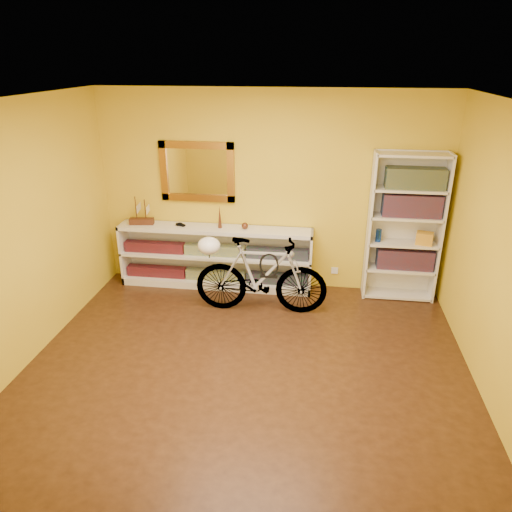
# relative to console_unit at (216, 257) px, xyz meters

# --- Properties ---
(floor) EXTENTS (4.50, 4.00, 0.01)m
(floor) POSITION_rel_console_unit_xyz_m (0.71, -1.81, -0.43)
(floor) COLOR black
(floor) RESTS_ON ground
(ceiling) EXTENTS (4.50, 4.00, 0.01)m
(ceiling) POSITION_rel_console_unit_xyz_m (0.71, -1.81, 2.18)
(ceiling) COLOR silver
(ceiling) RESTS_ON ground
(back_wall) EXTENTS (4.50, 0.01, 2.60)m
(back_wall) POSITION_rel_console_unit_xyz_m (0.71, 0.19, 0.88)
(back_wall) COLOR gold
(back_wall) RESTS_ON ground
(left_wall) EXTENTS (0.01, 4.00, 2.60)m
(left_wall) POSITION_rel_console_unit_xyz_m (-1.54, -1.81, 0.88)
(left_wall) COLOR gold
(left_wall) RESTS_ON ground
(right_wall) EXTENTS (0.01, 4.00, 2.60)m
(right_wall) POSITION_rel_console_unit_xyz_m (2.97, -1.81, 0.88)
(right_wall) COLOR gold
(right_wall) RESTS_ON ground
(gilt_mirror) EXTENTS (0.98, 0.06, 0.78)m
(gilt_mirror) POSITION_rel_console_unit_xyz_m (-0.24, 0.15, 1.12)
(gilt_mirror) COLOR brown
(gilt_mirror) RESTS_ON back_wall
(wall_socket) EXTENTS (0.09, 0.02, 0.09)m
(wall_socket) POSITION_rel_console_unit_xyz_m (1.61, 0.17, -0.17)
(wall_socket) COLOR silver
(wall_socket) RESTS_ON back_wall
(console_unit) EXTENTS (2.60, 0.35, 0.85)m
(console_unit) POSITION_rel_console_unit_xyz_m (0.00, 0.00, 0.00)
(console_unit) COLOR silver
(console_unit) RESTS_ON floor
(cd_row_lower) EXTENTS (2.50, 0.13, 0.14)m
(cd_row_lower) POSITION_rel_console_unit_xyz_m (-0.00, -0.02, -0.26)
(cd_row_lower) COLOR black
(cd_row_lower) RESTS_ON console_unit
(cd_row_upper) EXTENTS (2.50, 0.13, 0.14)m
(cd_row_upper) POSITION_rel_console_unit_xyz_m (-0.00, -0.02, 0.11)
(cd_row_upper) COLOR navy
(cd_row_upper) RESTS_ON console_unit
(model_ship) EXTENTS (0.34, 0.16, 0.38)m
(model_ship) POSITION_rel_console_unit_xyz_m (-1.00, 0.00, 0.62)
(model_ship) COLOR #3D1E11
(model_ship) RESTS_ON console_unit
(toy_car) EXTENTS (0.00, 0.01, 0.00)m
(toy_car) POSITION_rel_console_unit_xyz_m (-0.46, 0.00, 0.43)
(toy_car) COLOR black
(toy_car) RESTS_ON console_unit
(bronze_ornament) EXTENTS (0.05, 0.05, 0.31)m
(bronze_ornament) POSITION_rel_console_unit_xyz_m (0.08, 0.00, 0.58)
(bronze_ornament) COLOR #562D1D
(bronze_ornament) RESTS_ON console_unit
(decorative_orb) EXTENTS (0.09, 0.09, 0.09)m
(decorative_orb) POSITION_rel_console_unit_xyz_m (0.41, 0.00, 0.47)
(decorative_orb) COLOR #562D1D
(decorative_orb) RESTS_ON console_unit
(bookcase) EXTENTS (0.90, 0.30, 1.90)m
(bookcase) POSITION_rel_console_unit_xyz_m (2.43, 0.03, 0.52)
(bookcase) COLOR silver
(bookcase) RESTS_ON floor
(book_row_a) EXTENTS (0.70, 0.22, 0.26)m
(book_row_a) POSITION_rel_console_unit_xyz_m (2.48, 0.03, 0.12)
(book_row_a) COLOR maroon
(book_row_a) RESTS_ON bookcase
(book_row_b) EXTENTS (0.70, 0.22, 0.28)m
(book_row_b) POSITION_rel_console_unit_xyz_m (2.48, 0.03, 0.83)
(book_row_b) COLOR maroon
(book_row_b) RESTS_ON bookcase
(book_row_c) EXTENTS (0.70, 0.22, 0.25)m
(book_row_c) POSITION_rel_console_unit_xyz_m (2.48, 0.03, 1.16)
(book_row_c) COLOR navy
(book_row_c) RESTS_ON bookcase
(travel_mug) EXTENTS (0.07, 0.07, 0.16)m
(travel_mug) POSITION_rel_console_unit_xyz_m (2.12, 0.01, 0.42)
(travel_mug) COLOR #163B98
(travel_mug) RESTS_ON bookcase
(red_tin) EXTENTS (0.17, 0.17, 0.18)m
(red_tin) POSITION_rel_console_unit_xyz_m (2.23, 0.06, 1.13)
(red_tin) COLOR maroon
(red_tin) RESTS_ON bookcase
(yellow_bag) EXTENTS (0.23, 0.18, 0.16)m
(yellow_bag) POSITION_rel_console_unit_xyz_m (2.68, -0.01, 0.42)
(yellow_bag) COLOR gold
(yellow_bag) RESTS_ON bookcase
(bicycle) EXTENTS (0.48, 1.65, 0.97)m
(bicycle) POSITION_rel_console_unit_xyz_m (0.70, -0.62, 0.06)
(bicycle) COLOR silver
(bicycle) RESTS_ON floor
(helmet) EXTENTS (0.28, 0.26, 0.21)m
(helmet) POSITION_rel_console_unit_xyz_m (0.08, -0.64, 0.42)
(helmet) COLOR white
(helmet) RESTS_ON bicycle
(u_lock) EXTENTS (0.24, 0.03, 0.24)m
(u_lock) POSITION_rel_console_unit_xyz_m (0.80, -0.62, 0.20)
(u_lock) COLOR black
(u_lock) RESTS_ON bicycle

